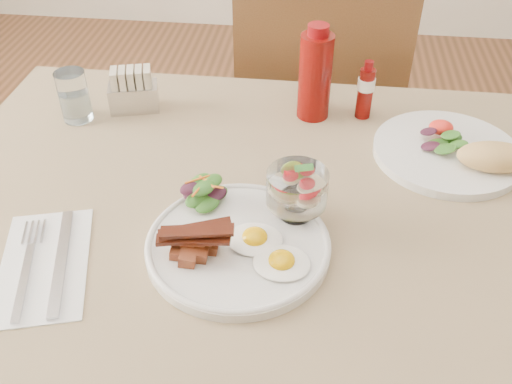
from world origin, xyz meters
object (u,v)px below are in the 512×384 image
object	(u,v)px
main_plate	(238,245)
hot_sauce_bottle	(365,90)
sugar_caddy	(133,92)
second_plate	(458,152)
water_glass	(75,99)
ketchup_bottle	(315,75)
table	(307,249)
fruit_cup	(297,188)
chair_far	(317,117)

from	to	relation	value
main_plate	hot_sauce_bottle	size ratio (longest dim) A/B	2.30
main_plate	sugar_caddy	distance (m)	0.47
second_plate	water_glass	size ratio (longest dim) A/B	2.67
main_plate	ketchup_bottle	xyz separation A→B (m)	(0.09, 0.40, 0.08)
main_plate	second_plate	world-z (taller)	second_plate
table	sugar_caddy	distance (m)	0.49
water_glass	table	bearing A→B (deg)	-25.51
table	hot_sauce_bottle	world-z (taller)	hot_sauce_bottle
fruit_cup	sugar_caddy	bearing A→B (deg)	138.76
second_plate	fruit_cup	bearing A→B (deg)	-143.94
sugar_caddy	second_plate	bearing A→B (deg)	-24.35
hot_sauce_bottle	second_plate	bearing A→B (deg)	-38.64
second_plate	sugar_caddy	xyz separation A→B (m)	(-0.64, 0.11, 0.02)
chair_far	hot_sauce_bottle	size ratio (longest dim) A/B	7.64
fruit_cup	hot_sauce_bottle	world-z (taller)	hot_sauce_bottle
hot_sauce_bottle	main_plate	bearing A→B (deg)	-115.38
second_plate	chair_far	bearing A→B (deg)	117.90
main_plate	sugar_caddy	size ratio (longest dim) A/B	2.56
ketchup_bottle	chair_far	bearing A→B (deg)	88.33
table	second_plate	xyz separation A→B (m)	(0.26, 0.17, 0.11)
chair_far	water_glass	bearing A→B (deg)	-138.00
main_plate	hot_sauce_bottle	distance (m)	0.46
hot_sauce_bottle	sugar_caddy	bearing A→B (deg)	-176.46
table	chair_far	xyz separation A→B (m)	(0.00, 0.66, -0.14)
main_plate	ketchup_bottle	bearing A→B (deg)	76.89
ketchup_bottle	main_plate	bearing A→B (deg)	-103.11
chair_far	sugar_caddy	size ratio (longest dim) A/B	8.49
table	chair_far	world-z (taller)	chair_far
main_plate	hot_sauce_bottle	xyz separation A→B (m)	(0.20, 0.41, 0.05)
fruit_cup	hot_sauce_bottle	bearing A→B (deg)	71.48
main_plate	water_glass	bearing A→B (deg)	138.52
sugar_caddy	fruit_cup	bearing A→B (deg)	-56.18
table	sugar_caddy	size ratio (longest dim) A/B	12.15
hot_sauce_bottle	sugar_caddy	world-z (taller)	hot_sauce_bottle
main_plate	sugar_caddy	bearing A→B (deg)	125.41
fruit_cup	table	bearing A→B (deg)	53.28
fruit_cup	water_glass	bearing A→B (deg)	150.40
table	fruit_cup	size ratio (longest dim) A/B	13.79
second_plate	hot_sauce_bottle	xyz separation A→B (m)	(-0.17, 0.13, 0.04)
ketchup_bottle	water_glass	bearing A→B (deg)	-171.41
fruit_cup	hot_sauce_bottle	distance (m)	0.36
table	fruit_cup	bearing A→B (deg)	-126.72
fruit_cup	second_plate	bearing A→B (deg)	36.06
chair_far	table	bearing A→B (deg)	-90.00
table	chair_far	size ratio (longest dim) A/B	1.43
main_plate	sugar_caddy	xyz separation A→B (m)	(-0.27, 0.38, 0.03)
table	water_glass	distance (m)	0.55
table	main_plate	xyz separation A→B (m)	(-0.10, -0.10, 0.10)
ketchup_bottle	table	bearing A→B (deg)	-87.99
main_plate	water_glass	distance (m)	0.50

